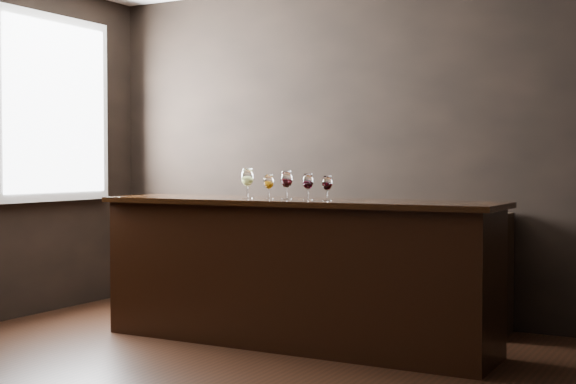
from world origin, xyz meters
The scene contains 10 objects.
ground centered at (0.00, 0.00, 0.00)m, with size 5.00×5.00×0.00m, color black.
room_shell centered at (-0.23, 0.11, 1.81)m, with size 5.02×4.52×2.81m.
bar_counter centered at (-0.03, 1.06, 0.49)m, with size 2.82×0.61×0.99m, color black.
bar_top centered at (-0.03, 1.06, 1.00)m, with size 2.91×0.68×0.04m, color black.
back_bar_shelf centered at (-0.04, 2.03, 0.45)m, with size 2.52×0.40×0.91m, color black.
glass_white centered at (-0.41, 1.04, 1.17)m, with size 0.09×0.09×0.22m.
glass_amber centered at (-0.24, 1.05, 1.14)m, with size 0.07×0.07×0.17m.
glass_red_a centered at (-0.10, 1.06, 1.16)m, with size 0.08×0.08×0.20m.
glass_red_b centered at (0.08, 1.05, 1.14)m, with size 0.08×0.08×0.18m.
glass_red_c centered at (0.23, 1.04, 1.14)m, with size 0.07×0.07×0.17m.
Camera 1 is at (2.63, -3.85, 1.27)m, focal length 50.00 mm.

